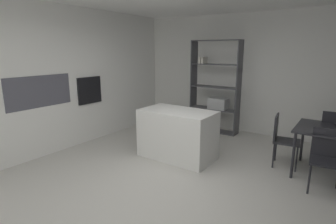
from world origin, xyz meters
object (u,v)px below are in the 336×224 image
at_px(built_in_oven, 90,90).
at_px(kitchen_island, 177,134).
at_px(dining_chair_near, 327,155).
at_px(open_bookshelf, 215,91).
at_px(dining_table, 332,134).
at_px(dining_chair_far, 334,134).
at_px(dining_chair_island_side, 281,136).

distance_m(built_in_oven, kitchen_island, 2.17).
distance_m(kitchen_island, dining_chair_near, 2.35).
height_order(open_bookshelf, dining_table, open_bookshelf).
bearing_deg(dining_chair_far, kitchen_island, 20.74).
height_order(kitchen_island, dining_table, kitchen_island).
bearing_deg(dining_table, dining_chair_island_side, -179.06).
relative_size(dining_table, dining_chair_far, 1.05).
relative_size(open_bookshelf, dining_chair_far, 2.26).
height_order(built_in_oven, dining_chair_far, built_in_oven).
bearing_deg(kitchen_island, dining_chair_far, 27.05).
height_order(kitchen_island, dining_chair_island_side, kitchen_island).
xyz_separation_m(built_in_oven, dining_chair_near, (4.39, 0.49, -0.59)).
xyz_separation_m(open_bookshelf, dining_table, (2.50, -1.17, -0.30)).
bearing_deg(kitchen_island, dining_chair_island_side, 23.34).
distance_m(dining_table, dining_chair_island_side, 0.73).
distance_m(dining_table, dining_chair_near, 0.52).
distance_m(built_in_oven, open_bookshelf, 2.88).
bearing_deg(built_in_oven, dining_table, 12.64).
distance_m(dining_table, dining_chair_far, 0.50).
bearing_deg(dining_chair_island_side, dining_chair_near, -131.76).
distance_m(built_in_oven, dining_table, 4.53).
xyz_separation_m(built_in_oven, dining_table, (4.40, 0.99, -0.42)).
relative_size(built_in_oven, dining_chair_near, 0.67).
bearing_deg(dining_chair_island_side, kitchen_island, 105.98).
bearing_deg(built_in_oven, open_bookshelf, 48.63).
bearing_deg(dining_chair_island_side, open_bookshelf, 49.16).
height_order(dining_table, dining_chair_island_side, dining_chair_island_side).
bearing_deg(built_in_oven, dining_chair_near, 6.38).
xyz_separation_m(built_in_oven, dining_chair_far, (4.41, 1.47, -0.55)).
bearing_deg(kitchen_island, built_in_oven, -172.52).
distance_m(built_in_oven, dining_chair_near, 4.46).
xyz_separation_m(kitchen_island, dining_table, (2.35, 0.72, 0.24)).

